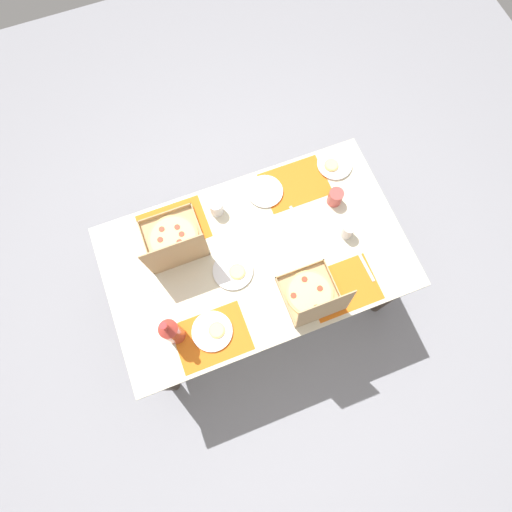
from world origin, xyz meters
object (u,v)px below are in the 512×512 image
at_px(cup_red, 348,231).
at_px(plate_far_left, 233,271).
at_px(pizza_box_edge_far, 174,242).
at_px(soda_bottle, 172,332).
at_px(plate_near_left, 334,165).
at_px(plate_middle, 213,331).
at_px(pizza_box_corner_right, 313,297).
at_px(cup_clear_left, 216,208).
at_px(cup_dark, 335,197).
at_px(plate_near_right, 265,192).

bearing_deg(cup_red, plate_far_left, -1.87).
height_order(pizza_box_edge_far, plate_far_left, pizza_box_edge_far).
height_order(pizza_box_edge_far, soda_bottle, pizza_box_edge_far).
distance_m(plate_near_left, soda_bottle, 1.27).
bearing_deg(plate_middle, plate_near_left, -146.06).
bearing_deg(pizza_box_corner_right, pizza_box_edge_far, -43.19).
relative_size(plate_far_left, cup_clear_left, 2.14).
xyz_separation_m(cup_clear_left, cup_red, (-0.60, 0.37, 0.00)).
distance_m(pizza_box_edge_far, plate_far_left, 0.34).
height_order(plate_far_left, cup_dark, cup_dark).
bearing_deg(plate_near_right, plate_far_left, 48.84).
bearing_deg(plate_middle, plate_near_right, -130.03).
bearing_deg(plate_far_left, plate_near_left, -152.85).
xyz_separation_m(pizza_box_corner_right, plate_middle, (0.52, -0.02, -0.04)).
xyz_separation_m(pizza_box_edge_far, plate_near_right, (-0.56, -0.12, -0.04)).
distance_m(plate_middle, cup_red, 0.87).
bearing_deg(plate_far_left, pizza_box_corner_right, 139.17).
xyz_separation_m(plate_near_right, cup_red, (-0.31, 0.39, 0.04)).
bearing_deg(plate_far_left, plate_near_right, -131.16).
xyz_separation_m(plate_near_left, plate_far_left, (0.75, 0.38, -0.00)).
distance_m(plate_near_right, plate_middle, 0.81).
height_order(plate_near_right, plate_near_left, plate_near_left).
bearing_deg(cup_red, plate_near_right, -50.84).
distance_m(pizza_box_edge_far, plate_near_right, 0.57).
distance_m(soda_bottle, cup_red, 1.03).
bearing_deg(pizza_box_edge_far, plate_middle, 93.94).
xyz_separation_m(plate_near_left, cup_red, (0.11, 0.40, 0.04)).
height_order(pizza_box_edge_far, plate_near_left, pizza_box_edge_far).
bearing_deg(soda_bottle, cup_clear_left, -126.08).
distance_m(pizza_box_corner_right, pizza_box_edge_far, 0.77).
bearing_deg(cup_clear_left, plate_far_left, 84.56).
bearing_deg(plate_near_left, cup_dark, 65.28).
xyz_separation_m(pizza_box_corner_right, cup_clear_left, (0.29, -0.63, 0.00)).
height_order(pizza_box_edge_far, cup_dark, pizza_box_edge_far).
height_order(cup_clear_left, cup_dark, cup_clear_left).
relative_size(plate_far_left, soda_bottle, 0.65).
distance_m(pizza_box_edge_far, plate_middle, 0.50).
xyz_separation_m(pizza_box_edge_far, plate_middle, (-0.03, 0.50, -0.04)).
height_order(plate_middle, soda_bottle, soda_bottle).
height_order(pizza_box_edge_far, cup_red, pizza_box_edge_far).
xyz_separation_m(soda_bottle, cup_red, (-1.01, -0.19, -0.08)).
bearing_deg(cup_dark, pizza_box_edge_far, -4.26).
relative_size(cup_clear_left, cup_dark, 1.01).
xyz_separation_m(plate_middle, plate_far_left, (-0.20, -0.26, -0.00)).
relative_size(pizza_box_corner_right, plate_middle, 1.52).
xyz_separation_m(pizza_box_corner_right, soda_bottle, (0.70, -0.07, 0.08)).
bearing_deg(soda_bottle, plate_far_left, -150.94).
bearing_deg(pizza_box_corner_right, soda_bottle, -5.78).
distance_m(cup_clear_left, cup_red, 0.71).
relative_size(pizza_box_edge_far, soda_bottle, 1.06).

